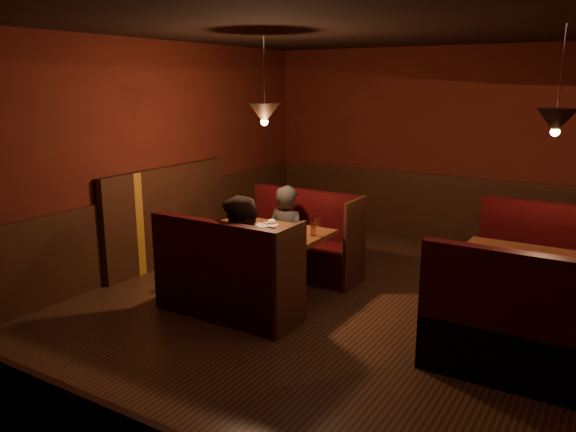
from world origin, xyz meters
The scene contains 9 objects.
room centered at (-0.28, 0.04, 1.05)m, with size 6.02×7.02×2.92m.
main_table centered at (-1.17, 0.15, 0.58)m, with size 1.41×0.85×0.99m.
main_bench_far centered at (-1.16, 0.94, 0.34)m, with size 1.55×0.55×1.06m.
main_bench_near centered at (-1.16, -0.65, 0.34)m, with size 1.55×0.55×1.06m.
second_table centered at (1.65, 0.42, 0.60)m, with size 1.44×0.92×0.81m.
second_bench_far centered at (1.68, 1.28, 0.36)m, with size 1.59×0.59×1.14m.
second_bench_near centered at (1.68, -0.44, 0.36)m, with size 1.59×0.59×1.14m.
diner_a centered at (-1.27, 0.74, 0.76)m, with size 0.55×0.36×1.52m, color black.
diner_b centered at (-1.01, -0.54, 0.81)m, with size 0.78×0.61×1.61m, color black.
Camera 1 is at (2.24, -4.94, 2.38)m, focal length 35.00 mm.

